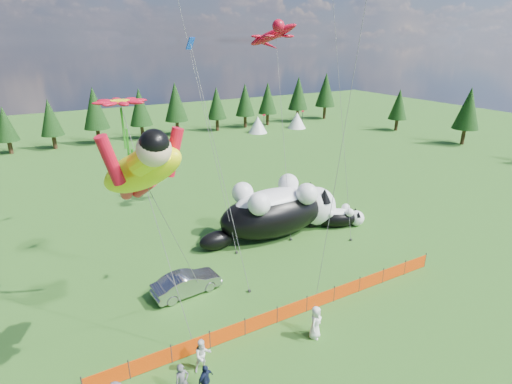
# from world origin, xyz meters

# --- Properties ---
(ground) EXTENTS (160.00, 160.00, 0.00)m
(ground) POSITION_xyz_m (0.00, 0.00, 0.00)
(ground) COLOR #133B0A
(ground) RESTS_ON ground
(safety_fence) EXTENTS (22.06, 0.06, 1.10)m
(safety_fence) POSITION_xyz_m (0.00, -3.00, 0.50)
(safety_fence) COLOR #262626
(safety_fence) RESTS_ON ground
(tree_line) EXTENTS (90.00, 4.00, 8.00)m
(tree_line) POSITION_xyz_m (0.00, 45.00, 4.00)
(tree_line) COLOR black
(tree_line) RESTS_ON ground
(festival_tents) EXTENTS (50.00, 3.20, 2.80)m
(festival_tents) POSITION_xyz_m (11.00, 40.00, 1.40)
(festival_tents) COLOR white
(festival_tents) RESTS_ON ground
(cat_large) EXTENTS (12.15, 4.35, 4.39)m
(cat_large) POSITION_xyz_m (4.96, 6.32, 2.09)
(cat_large) COLOR black
(cat_large) RESTS_ON ground
(cat_small) EXTENTS (4.65, 3.02, 1.77)m
(cat_small) POSITION_xyz_m (10.12, 4.98, 0.84)
(cat_small) COLOR black
(cat_small) RESTS_ON ground
(car) EXTENTS (4.38, 1.91, 1.40)m
(car) POSITION_xyz_m (-4.36, 2.10, 0.70)
(car) COLOR #A3A3A7
(car) RESTS_ON ground
(spectator_a) EXTENTS (0.67, 0.47, 1.75)m
(spectator_a) POSITION_xyz_m (-7.20, -5.17, 0.87)
(spectator_a) COLOR #57575C
(spectator_a) RESTS_ON ground
(spectator_b) EXTENTS (0.86, 0.53, 1.72)m
(spectator_b) POSITION_xyz_m (-5.83, -4.14, 0.86)
(spectator_b) COLOR white
(spectator_b) RESTS_ON ground
(spectator_c) EXTENTS (1.07, 0.86, 1.63)m
(spectator_c) POSITION_xyz_m (-6.28, -5.56, 0.81)
(spectator_c) COLOR #141C39
(spectator_c) RESTS_ON ground
(spectator_e) EXTENTS (1.08, 0.99, 1.85)m
(spectator_e) POSITION_xyz_m (0.16, -4.91, 0.93)
(spectator_e) COLOR white
(spectator_e) RESTS_ON ground
(superhero_kite) EXTENTS (7.31, 8.05, 12.91)m
(superhero_kite) POSITION_xyz_m (-7.46, -2.74, 9.80)
(superhero_kite) COLOR #FCFA0D
(superhero_kite) RESTS_ON ground
(gecko_kite) EXTENTS (6.10, 11.38, 17.29)m
(gecko_kite) POSITION_xyz_m (7.94, 12.50, 15.10)
(gecko_kite) COLOR red
(gecko_kite) RESTS_ON ground
(flower_kite) EXTENTS (3.48, 7.30, 12.94)m
(flower_kite) POSITION_xyz_m (-6.93, 2.63, 11.65)
(flower_kite) COLOR red
(flower_kite) RESTS_ON ground
(diamond_kite_a) EXTENTS (1.36, 6.28, 15.67)m
(diamond_kite_a) POSITION_xyz_m (-1.73, 5.85, 13.78)
(diamond_kite_a) COLOR #0B37AA
(diamond_kite_a) RESTS_ON ground
(diamond_kite_c) EXTENTS (3.09, 1.33, 17.76)m
(diamond_kite_c) POSITION_xyz_m (4.11, -2.28, 15.98)
(diamond_kite_c) COLOR #0B37AA
(diamond_kite_c) RESTS_ON ground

